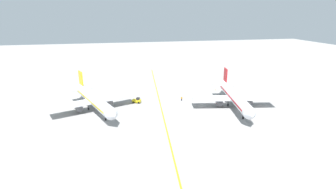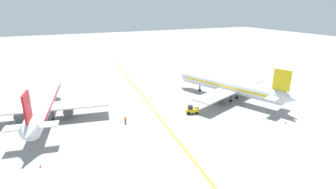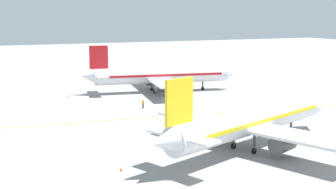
{
  "view_description": "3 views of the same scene",
  "coord_description": "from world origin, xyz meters",
  "px_view_note": "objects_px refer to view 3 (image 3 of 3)",
  "views": [
    {
      "loc": [
        15.16,
        82.74,
        30.94
      ],
      "look_at": [
        -2.12,
        1.77,
        4.76
      ],
      "focal_mm": 28.0,
      "sensor_mm": 36.0,
      "label": 1
    },
    {
      "loc": [
        -22.22,
        -55.84,
        24.66
      ],
      "look_at": [
        5.07,
        2.55,
        2.65
      ],
      "focal_mm": 28.0,
      "sensor_mm": 36.0,
      "label": 2
    },
    {
      "loc": [
        71.19,
        -34.86,
        17.37
      ],
      "look_at": [
        2.96,
        -4.41,
        4.4
      ],
      "focal_mm": 50.0,
      "sensor_mm": 36.0,
      "label": 3
    }
  ],
  "objects_px": {
    "airplane_adjacent_stand": "(251,121)",
    "traffic_cone_mid_apron": "(121,169)",
    "ground_crew_worker": "(143,103)",
    "airplane_at_gate": "(160,75)",
    "traffic_cone_by_wingtip": "(214,146)",
    "traffic_cone_near_nose": "(69,96)",
    "baggage_tug_white": "(173,122)"
  },
  "relations": [
    {
      "from": "airplane_adjacent_stand",
      "to": "traffic_cone_mid_apron",
      "type": "relative_size",
      "value": 62.14
    },
    {
      "from": "airplane_at_gate",
      "to": "baggage_tug_white",
      "type": "bearing_deg",
      "value": -19.68
    },
    {
      "from": "traffic_cone_mid_apron",
      "to": "baggage_tug_white",
      "type": "bearing_deg",
      "value": 139.19
    },
    {
      "from": "traffic_cone_near_nose",
      "to": "traffic_cone_mid_apron",
      "type": "height_order",
      "value": "same"
    },
    {
      "from": "ground_crew_worker",
      "to": "airplane_adjacent_stand",
      "type": "bearing_deg",
      "value": 6.13
    },
    {
      "from": "ground_crew_worker",
      "to": "traffic_cone_mid_apron",
      "type": "height_order",
      "value": "ground_crew_worker"
    },
    {
      "from": "traffic_cone_by_wingtip",
      "to": "baggage_tug_white",
      "type": "bearing_deg",
      "value": -178.67
    },
    {
      "from": "airplane_adjacent_stand",
      "to": "traffic_cone_near_nose",
      "type": "relative_size",
      "value": 62.14
    },
    {
      "from": "airplane_adjacent_stand",
      "to": "baggage_tug_white",
      "type": "xyz_separation_m",
      "value": [
        -14.33,
        -4.5,
        -2.81
      ]
    },
    {
      "from": "traffic_cone_mid_apron",
      "to": "traffic_cone_by_wingtip",
      "type": "relative_size",
      "value": 1.0
    },
    {
      "from": "airplane_adjacent_stand",
      "to": "ground_crew_worker",
      "type": "bearing_deg",
      "value": -173.87
    },
    {
      "from": "airplane_adjacent_stand",
      "to": "baggage_tug_white",
      "type": "height_order",
      "value": "airplane_adjacent_stand"
    },
    {
      "from": "airplane_adjacent_stand",
      "to": "traffic_cone_mid_apron",
      "type": "height_order",
      "value": "airplane_adjacent_stand"
    },
    {
      "from": "airplane_at_gate",
      "to": "airplane_adjacent_stand",
      "type": "distance_m",
      "value": 46.59
    },
    {
      "from": "traffic_cone_near_nose",
      "to": "traffic_cone_mid_apron",
      "type": "relative_size",
      "value": 1.0
    },
    {
      "from": "airplane_adjacent_stand",
      "to": "ground_crew_worker",
      "type": "height_order",
      "value": "airplane_adjacent_stand"
    },
    {
      "from": "airplane_at_gate",
      "to": "traffic_cone_near_nose",
      "type": "xyz_separation_m",
      "value": [
        -1.44,
        -20.32,
        -3.43
      ]
    },
    {
      "from": "baggage_tug_white",
      "to": "traffic_cone_near_nose",
      "type": "xyz_separation_m",
      "value": [
        -33.19,
        -8.96,
        -0.63
      ]
    },
    {
      "from": "baggage_tug_white",
      "to": "traffic_cone_mid_apron",
      "type": "height_order",
      "value": "baggage_tug_white"
    },
    {
      "from": "airplane_adjacent_stand",
      "to": "traffic_cone_by_wingtip",
      "type": "relative_size",
      "value": 62.14
    },
    {
      "from": "traffic_cone_near_nose",
      "to": "traffic_cone_by_wingtip",
      "type": "distance_m",
      "value": 46.29
    },
    {
      "from": "airplane_at_gate",
      "to": "airplane_adjacent_stand",
      "type": "height_order",
      "value": "same"
    },
    {
      "from": "airplane_at_gate",
      "to": "airplane_adjacent_stand",
      "type": "relative_size",
      "value": 1.04
    },
    {
      "from": "airplane_at_gate",
      "to": "traffic_cone_near_nose",
      "type": "bearing_deg",
      "value": -94.04
    },
    {
      "from": "traffic_cone_near_nose",
      "to": "traffic_cone_by_wingtip",
      "type": "bearing_deg",
      "value": 11.51
    },
    {
      "from": "baggage_tug_white",
      "to": "ground_crew_worker",
      "type": "height_order",
      "value": "baggage_tug_white"
    },
    {
      "from": "ground_crew_worker",
      "to": "traffic_cone_by_wingtip",
      "type": "relative_size",
      "value": 3.05
    },
    {
      "from": "airplane_at_gate",
      "to": "traffic_cone_mid_apron",
      "type": "relative_size",
      "value": 64.41
    },
    {
      "from": "airplane_at_gate",
      "to": "traffic_cone_by_wingtip",
      "type": "distance_m",
      "value": 45.43
    },
    {
      "from": "traffic_cone_near_nose",
      "to": "airplane_at_gate",
      "type": "bearing_deg",
      "value": 85.96
    },
    {
      "from": "baggage_tug_white",
      "to": "airplane_at_gate",
      "type": "bearing_deg",
      "value": 160.32
    },
    {
      "from": "airplane_at_gate",
      "to": "traffic_cone_mid_apron",
      "type": "height_order",
      "value": "airplane_at_gate"
    }
  ]
}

